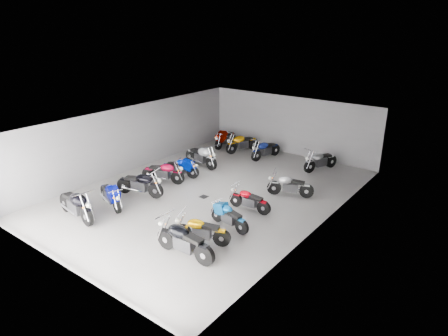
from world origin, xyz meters
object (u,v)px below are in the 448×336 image
(motorcycle_left_c, at_px, (140,184))
(motorcycle_right_d, at_px, (249,200))
(motorcycle_left_b, at_px, (110,195))
(motorcycle_left_d, at_px, (163,172))
(drain_grate, at_px, (204,197))
(motorcycle_right_b, at_px, (201,230))
(motorcycle_right_a, at_px, (184,241))
(motorcycle_right_f, at_px, (290,186))
(motorcycle_left_a, at_px, (76,205))
(motorcycle_left_f, at_px, (201,156))
(motorcycle_back_c, at_px, (265,149))
(motorcycle_left_e, at_px, (180,168))
(motorcycle_back_b, at_px, (242,143))
(motorcycle_back_e, at_px, (320,160))
(motorcycle_right_c, at_px, (229,216))
(motorcycle_back_a, at_px, (225,138))

(motorcycle_left_c, height_order, motorcycle_right_d, motorcycle_left_c)
(motorcycle_left_b, xyz_separation_m, motorcycle_left_d, (-0.14, 3.08, 0.00))
(drain_grate, bearing_deg, motorcycle_right_b, -51.12)
(drain_grate, xyz_separation_m, motorcycle_right_a, (2.43, -3.85, 0.55))
(motorcycle_right_f, bearing_deg, drain_grate, 106.54)
(motorcycle_left_a, bearing_deg, motorcycle_left_f, -173.17)
(motorcycle_left_c, distance_m, motorcycle_right_f, 6.36)
(motorcycle_left_c, distance_m, motorcycle_back_c, 7.59)
(motorcycle_left_b, bearing_deg, motorcycle_back_c, -172.83)
(motorcycle_left_e, height_order, motorcycle_right_d, motorcycle_left_e)
(motorcycle_left_c, bearing_deg, motorcycle_back_b, 164.21)
(motorcycle_back_e, bearing_deg, motorcycle_left_f, 52.79)
(motorcycle_right_b, distance_m, motorcycle_back_c, 9.26)
(motorcycle_right_c, xyz_separation_m, motorcycle_back_b, (-4.67, 7.54, 0.08))
(motorcycle_right_a, xyz_separation_m, motorcycle_right_c, (-0.01, 2.37, -0.10))
(motorcycle_right_f, bearing_deg, motorcycle_left_b, 112.85)
(motorcycle_left_d, height_order, motorcycle_right_f, motorcycle_left_d)
(motorcycle_back_b, xyz_separation_m, motorcycle_back_c, (1.67, -0.18, -0.02))
(motorcycle_left_c, xyz_separation_m, motorcycle_right_a, (4.67, -2.32, 0.01))
(motorcycle_left_a, relative_size, motorcycle_right_c, 1.29)
(motorcycle_left_f, bearing_deg, motorcycle_right_a, 45.59)
(motorcycle_left_d, bearing_deg, motorcycle_back_c, 142.04)
(motorcycle_left_e, distance_m, motorcycle_right_c, 5.42)
(motorcycle_left_c, height_order, motorcycle_right_f, motorcycle_left_c)
(motorcycle_right_d, xyz_separation_m, motorcycle_back_e, (0.30, 5.88, 0.07))
(motorcycle_right_f, xyz_separation_m, motorcycle_back_e, (-0.30, 3.69, 0.03))
(motorcycle_right_d, bearing_deg, motorcycle_right_a, -179.79)
(motorcycle_right_d, bearing_deg, motorcycle_back_a, 40.98)
(motorcycle_left_a, height_order, motorcycle_left_e, motorcycle_left_a)
(motorcycle_left_c, relative_size, motorcycle_left_f, 0.96)
(motorcycle_right_a, height_order, motorcycle_right_b, motorcycle_right_a)
(motorcycle_right_c, distance_m, motorcycle_back_e, 7.47)
(motorcycle_left_a, bearing_deg, motorcycle_right_f, 148.12)
(motorcycle_right_d, height_order, motorcycle_back_c, motorcycle_back_c)
(motorcycle_left_a, xyz_separation_m, motorcycle_back_c, (1.96, 10.28, -0.07))
(motorcycle_left_e, height_order, motorcycle_back_c, motorcycle_back_c)
(motorcycle_left_a, distance_m, motorcycle_back_b, 10.47)
(motorcycle_left_b, relative_size, motorcycle_right_a, 0.88)
(motorcycle_left_c, relative_size, motorcycle_right_d, 1.19)
(motorcycle_left_d, bearing_deg, motorcycle_right_c, 52.60)
(motorcycle_right_d, xyz_separation_m, motorcycle_back_b, (-4.49, 5.94, 0.08))
(motorcycle_left_b, relative_size, motorcycle_left_f, 0.89)
(motorcycle_left_a, height_order, motorcycle_right_c, motorcycle_left_a)
(motorcycle_left_d, distance_m, motorcycle_left_e, 0.96)
(motorcycle_back_b, bearing_deg, motorcycle_back_c, -167.15)
(motorcycle_right_a, xyz_separation_m, motorcycle_right_d, (-0.19, 3.97, -0.11))
(motorcycle_left_c, height_order, motorcycle_right_c, motorcycle_left_c)
(motorcycle_left_c, distance_m, motorcycle_right_c, 4.65)
(motorcycle_left_d, xyz_separation_m, motorcycle_right_d, (4.74, 0.00, -0.06))
(motorcycle_left_d, relative_size, motorcycle_right_f, 1.08)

